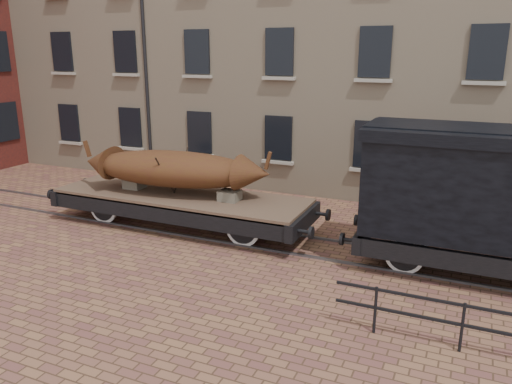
% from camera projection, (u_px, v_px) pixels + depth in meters
% --- Properties ---
extents(ground, '(90.00, 90.00, 0.00)m').
position_uv_depth(ground, '(296.00, 245.00, 14.51)').
color(ground, brown).
extents(warehouse_cream, '(40.00, 10.19, 14.00)m').
position_uv_depth(warehouse_cream, '(451.00, 11.00, 20.22)').
color(warehouse_cream, beige).
rests_on(warehouse_cream, ground).
extents(rail_track, '(30.00, 1.52, 0.06)m').
position_uv_depth(rail_track, '(296.00, 244.00, 14.50)').
color(rail_track, '#59595E').
rests_on(rail_track, ground).
extents(flatcar_wagon, '(9.26, 2.51, 1.40)m').
position_uv_depth(flatcar_wagon, '(181.00, 201.00, 15.77)').
color(flatcar_wagon, brown).
rests_on(flatcar_wagon, ground).
extents(iron_boat, '(6.36, 2.37, 1.54)m').
position_uv_depth(iron_boat, '(173.00, 169.00, 15.58)').
color(iron_boat, '#482C13').
rests_on(iron_boat, flatcar_wagon).
extents(goods_van, '(7.15, 2.61, 3.70)m').
position_uv_depth(goods_van, '(499.00, 187.00, 11.90)').
color(goods_van, black).
rests_on(goods_van, ground).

